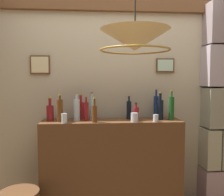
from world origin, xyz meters
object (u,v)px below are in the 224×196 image
Objects in this scene: glass_tumbler_rocks at (156,118)px; liquor_bottle_tequila at (136,114)px; liquor_bottle_vermouth at (92,109)px; liquor_bottle_vodka at (60,110)px; liquor_bottle_whiskey at (156,106)px; pendant_lamp at (135,41)px; liquor_bottle_brandy at (95,113)px; liquor_bottle_gin at (77,109)px; liquor_bottle_scotch at (129,110)px; liquor_bottle_mezcal at (50,112)px; glass_tumbler_highball at (64,118)px; liquor_bottle_amaro at (81,110)px; liquor_bottle_port at (160,109)px; glass_tumbler_shot at (135,117)px; liquor_bottle_rye at (171,108)px.

liquor_bottle_tequila is at bearing 153.55° from glass_tumbler_rocks.
liquor_bottle_vermouth is 1.05× the size of liquor_bottle_vodka.
liquor_bottle_whiskey is at bearing 3.95° from liquor_bottle_vermouth.
liquor_bottle_whiskey is at bearing 63.77° from pendant_lamp.
liquor_bottle_gin is at bearing 147.28° from liquor_bottle_brandy.
liquor_bottle_scotch is 0.88m from liquor_bottle_mezcal.
liquor_bottle_vodka reaches higher than glass_tumbler_rocks.
glass_tumbler_highball is (-0.70, -0.22, -0.06)m from liquor_bottle_scotch.
liquor_bottle_scotch is 1.32× the size of liquor_bottle_tequila.
liquor_bottle_amaro is 0.88m from liquor_bottle_whiskey.
liquor_bottle_port is (0.76, -0.10, -0.00)m from liquor_bottle_vermouth.
liquor_bottle_tequila is at bearing -13.90° from liquor_bottle_vermouth.
liquor_bottle_gin reaches higher than glass_tumbler_rocks.
glass_tumbler_rocks is (0.84, -0.14, -0.08)m from liquor_bottle_gin.
glass_tumbler_shot is 0.17× the size of pendant_lamp.
glass_tumbler_shot is at bearing -8.06° from liquor_bottle_mezcal.
liquor_bottle_mezcal is 0.45× the size of pendant_lamp.
liquor_bottle_whiskey reaches higher than liquor_bottle_vodka.
liquor_bottle_mezcal is (-0.11, 0.06, -0.03)m from liquor_bottle_vodka.
liquor_bottle_mezcal is (-0.45, -0.08, -0.03)m from liquor_bottle_vermouth.
liquor_bottle_mezcal is 2.57× the size of glass_tumbler_highball.
liquor_bottle_vodka reaches higher than liquor_bottle_brandy.
glass_tumbler_rocks is at bearing -1.31° from liquor_bottle_brandy.
liquor_bottle_vermouth is 0.50m from liquor_bottle_tequila.
liquor_bottle_vermouth reaches higher than liquor_bottle_brandy.
glass_tumbler_shot is 0.91m from pendant_lamp.
liquor_bottle_vermouth reaches higher than glass_tumbler_rocks.
liquor_bottle_rye reaches higher than liquor_bottle_mezcal.
pendant_lamp is at bearing -59.59° from liquor_bottle_brandy.
glass_tumbler_rocks is 0.77× the size of glass_tumbler_highball.
liquor_bottle_brandy is 1.01× the size of liquor_bottle_mezcal.
liquor_bottle_whiskey is 1.10m from pendant_lamp.
glass_tumbler_highball is (-1.03, -0.28, -0.09)m from liquor_bottle_whiskey.
liquor_bottle_rye is at bearing -8.53° from liquor_bottle_vermouth.
liquor_bottle_rye is 1.33m from liquor_bottle_mezcal.
liquor_bottle_port is (1.10, 0.04, -0.00)m from liquor_bottle_vodka.
glass_tumbler_rocks is 0.96m from glass_tumbler_highball.
pendant_lamp is at bearing -39.77° from glass_tumbler_highball.
liquor_bottle_brandy is (0.03, -0.20, -0.02)m from liquor_bottle_vermouth.
liquor_bottle_scotch is (0.42, -0.01, -0.01)m from liquor_bottle_vermouth.
pendant_lamp reaches higher than liquor_bottle_vermouth.
glass_tumbler_shot is (-0.42, -0.07, -0.09)m from liquor_bottle_rye.
liquor_bottle_gin reaches higher than glass_tumbler_shot.
liquor_bottle_tequila is (0.61, -0.15, -0.03)m from liquor_bottle_amaro.
glass_tumbler_highball is (-0.96, -0.01, 0.01)m from glass_tumbler_rocks.
liquor_bottle_brandy is at bearing -153.53° from liquor_bottle_scotch.
liquor_bottle_whiskey is at bearing 124.03° from liquor_bottle_rye.
liquor_bottle_tequila is at bearing -147.58° from liquor_bottle_whiskey.
glass_tumbler_highball is at bearing -171.98° from liquor_bottle_tequila.
liquor_bottle_brandy is at bearing -9.99° from liquor_bottle_vodka.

